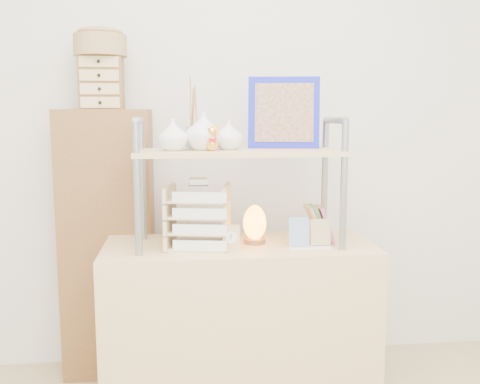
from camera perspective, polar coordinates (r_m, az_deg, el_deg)
The scene contains 9 objects.
desk at distance 2.52m, azimuth -0.12°, elevation -13.88°, with size 1.20×0.50×0.75m, color tan.
cabinet at distance 2.79m, azimuth -13.89°, elevation -5.46°, with size 0.45×0.24×1.35m, color brown.
hutch at distance 2.35m, azimuth -0.90°, elevation 4.96°, with size 0.90×0.34×0.75m.
letter_tray at distance 2.34m, azimuth -4.43°, elevation -2.96°, with size 0.29×0.28×0.30m.
salt_lamp at distance 2.40m, azimuth 1.56°, elevation -3.41°, with size 0.11×0.11×0.17m.
desk_clock at distance 2.29m, azimuth -1.02°, elevation -4.89°, with size 0.08×0.04×0.11m.
postcard_stand at distance 2.35m, azimuth 7.42°, elevation -5.01°, with size 0.19×0.05×0.13m.
drawer_chest at distance 2.70m, azimuth -14.54°, elevation 11.19°, with size 0.20×0.16×0.25m.
woven_basket at distance 2.71m, azimuth -14.67°, elevation 14.87°, with size 0.25×0.25×0.10m, color #997645.
Camera 1 is at (-0.26, -1.12, 1.32)m, focal length 40.00 mm.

